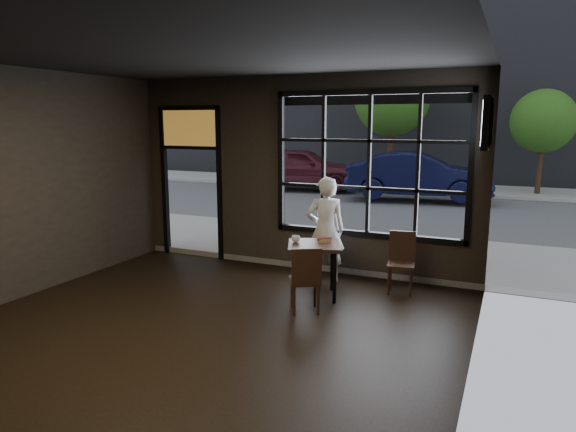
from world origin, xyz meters
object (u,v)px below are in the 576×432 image
at_px(navy_car, 418,175).
at_px(cafe_table, 314,270).
at_px(man, 325,230).
at_px(chair_near, 305,279).

bearing_deg(navy_car, cafe_table, 172.03).
relative_size(cafe_table, man, 0.47).
bearing_deg(cafe_table, chair_near, -102.33).
bearing_deg(navy_car, chair_near, 172.54).
height_order(chair_near, navy_car, navy_car).
bearing_deg(cafe_table, man, 73.68).
bearing_deg(cafe_table, navy_car, 68.94).
distance_m(chair_near, navy_car, 10.18).
bearing_deg(chair_near, cafe_table, -108.81).
bearing_deg(man, cafe_table, 66.54).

